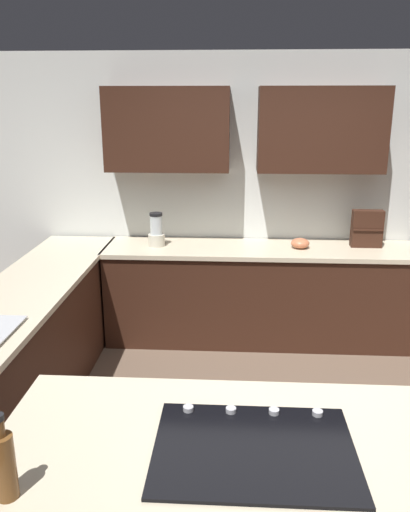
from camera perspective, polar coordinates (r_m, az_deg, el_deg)
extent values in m
plane|color=brown|center=(3.53, 8.86, -21.26)|extent=(14.00, 14.00, 0.00)
cube|color=silver|center=(4.96, 7.33, 6.59)|extent=(6.00, 0.10, 2.60)
cube|color=#381E14|center=(4.71, 12.79, 13.50)|extent=(1.10, 0.34, 0.73)
cube|color=#381E14|center=(4.69, -4.19, 13.85)|extent=(1.10, 0.34, 0.73)
cube|color=#381E14|center=(4.82, 6.05, -4.43)|extent=(2.80, 0.60, 0.86)
cube|color=beige|center=(4.68, 6.22, 0.72)|extent=(2.84, 0.64, 0.04)
cube|color=#381E14|center=(4.02, -18.80, -9.73)|extent=(0.60, 2.90, 0.86)
cube|color=beige|center=(3.85, -19.42, -3.71)|extent=(0.64, 2.94, 0.04)
cube|color=beige|center=(2.09, 5.46, -21.21)|extent=(2.04, 1.02, 0.04)
cube|color=black|center=(2.07, 5.49, -20.62)|extent=(0.76, 0.56, 0.01)
cylinder|color=#B2B2B7|center=(2.28, 12.39, -16.64)|extent=(0.04, 0.04, 0.02)
cylinder|color=#B2B2B7|center=(2.26, 7.67, -16.72)|extent=(0.04, 0.04, 0.02)
cylinder|color=#B2B2B7|center=(2.25, 2.90, -16.70)|extent=(0.04, 0.04, 0.02)
cylinder|color=#B2B2B7|center=(2.26, -1.87, -16.57)|extent=(0.04, 0.04, 0.02)
cylinder|color=beige|center=(4.70, -5.40, 1.78)|extent=(0.15, 0.15, 0.11)
cylinder|color=silver|center=(4.67, -5.45, 3.45)|extent=(0.11, 0.11, 0.17)
cylinder|color=black|center=(4.64, -5.48, 4.63)|extent=(0.12, 0.12, 0.03)
ellipsoid|color=#CC724C|center=(4.69, 10.52, 1.41)|extent=(0.17, 0.17, 0.09)
cube|color=#381E14|center=(4.85, 17.54, 2.91)|extent=(0.27, 0.10, 0.34)
cube|color=#381E14|center=(4.80, 17.69, 2.76)|extent=(0.26, 0.02, 0.02)
cylinder|color=brown|center=(1.93, -21.36, -20.98)|extent=(0.07, 0.07, 0.23)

